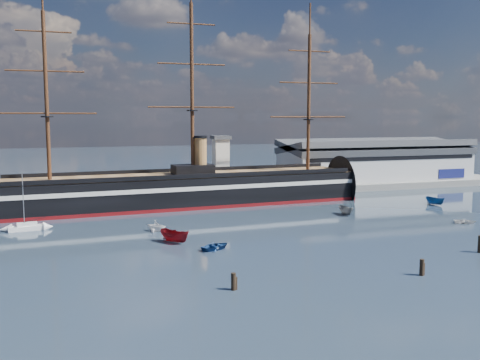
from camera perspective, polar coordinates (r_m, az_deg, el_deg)
name	(u,v)px	position (r m, az deg, el deg)	size (l,w,h in m)	color
ground	(251,217)	(119.59, 1.16, -3.94)	(600.00, 600.00, 0.00)	#293741
quay	(241,193)	(156.37, 0.09, -1.41)	(180.00, 18.00, 2.00)	slate
warehouse	(376,161)	(180.22, 14.27, 2.02)	(63.00, 21.00, 11.60)	#B7BABC
quay_tower	(221,161)	(150.30, -2.06, 2.00)	(5.00, 5.00, 15.00)	silver
warship	(179,190)	(134.65, -6.58, -1.04)	(113.24, 20.42, 53.94)	black
sailboat	(27,227)	(113.28, -21.76, -4.66)	(7.15, 2.84, 11.13)	white
motorboat_a	(175,243)	(95.96, -6.95, -6.66)	(7.47, 2.74, 2.99)	maroon
motorboat_b	(216,249)	(90.76, -2.58, -7.40)	(3.37, 1.35, 1.57)	navy
motorboat_c	(346,215)	(124.13, 11.25, -3.68)	(6.34, 2.32, 2.54)	slate
motorboat_d	(156,231)	(106.01, -8.90, -5.41)	(6.67, 2.89, 2.45)	white
motorboat_e	(465,223)	(121.75, 22.88, -4.29)	(2.73, 1.09, 1.28)	silver
motorboat_f	(435,205)	(144.24, 20.08, -2.51)	(6.48, 2.38, 2.59)	navy
piling_near_left	(233,290)	(70.21, -0.70, -11.65)	(0.64, 0.64, 2.97)	black
piling_near_mid	(421,275)	(80.44, 18.79, -9.62)	(0.64, 0.64, 3.06)	black
piling_near_right	(479,253)	(96.89, 24.17, -7.08)	(0.64, 0.64, 3.57)	black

